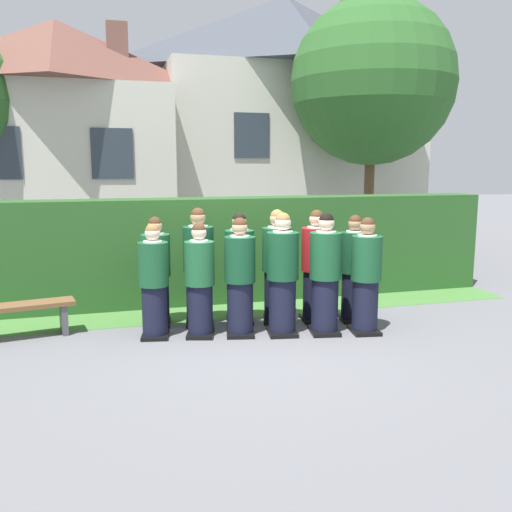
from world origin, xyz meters
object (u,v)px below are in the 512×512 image
student_front_row_5 (366,278)px  student_rear_row_1 (199,269)px  student_rear_row_2 (240,271)px  student_in_red_blazer (316,269)px  student_rear_row_5 (354,271)px  student_front_row_1 (200,283)px  student_front_row_4 (325,277)px  student_rear_row_3 (277,269)px  student_front_row_2 (240,280)px  student_front_row_3 (282,277)px  student_rear_row_0 (156,274)px  student_front_row_0 (154,284)px  wooden_bench (20,313)px

student_front_row_5 → student_rear_row_1: 2.38m
student_rear_row_1 → student_rear_row_2: size_ratio=1.05×
student_in_red_blazer → student_rear_row_5: bearing=-13.8°
student_front_row_1 → student_rear_row_2: bearing=35.5°
student_front_row_5 → student_rear_row_5: size_ratio=1.01×
student_front_row_5 → student_in_red_blazer: (-0.45, 0.72, 0.03)m
student_front_row_4 → student_rear_row_3: same height
student_front_row_5 → student_rear_row_2: (-1.56, 0.95, 0.01)m
student_in_red_blazer → student_front_row_5: bearing=-58.1°
student_front_row_2 → student_front_row_1: bearing=169.2°
student_front_row_1 → student_front_row_2: (0.54, -0.10, 0.03)m
student_front_row_3 → student_rear_row_2: size_ratio=1.03×
student_front_row_3 → student_rear_row_5: size_ratio=1.06×
student_front_row_2 → student_rear_row_1: (-0.45, 0.66, 0.05)m
student_front_row_4 → student_front_row_5: student_front_row_4 is taller
student_rear_row_0 → student_rear_row_2: size_ratio=0.97×
student_front_row_2 → student_front_row_3: student_front_row_3 is taller
student_front_row_1 → student_rear_row_5: (2.34, 0.12, 0.02)m
student_front_row_0 → student_front_row_3: (1.71, -0.34, 0.07)m
wooden_bench → student_rear_row_2: bearing=-0.9°
student_rear_row_3 → student_front_row_2: bearing=-145.0°
student_front_row_3 → student_rear_row_3: 0.61m
student_front_row_0 → student_in_red_blazer: bearing=3.4°
student_rear_row_3 → wooden_bench: bearing=177.5°
student_front_row_1 → student_rear_row_0: bearing=127.0°
student_rear_row_0 → student_rear_row_1: student_rear_row_1 is taller
student_front_row_1 → student_front_row_0: bearing=169.3°
student_front_row_3 → student_rear_row_0: 1.86m
student_rear_row_2 → student_in_red_blazer: 1.13m
student_front_row_0 → student_rear_row_0: 0.58m
wooden_bench → student_front_row_2: bearing=-12.3°
student_rear_row_1 → student_front_row_5: bearing=-25.5°
student_rear_row_1 → student_in_red_blazer: bearing=-10.0°
student_front_row_1 → student_front_row_2: bearing=-10.8°
student_rear_row_1 → student_front_row_1: bearing=-98.6°
student_front_row_3 → wooden_bench: bearing=167.7°
student_rear_row_3 → student_in_red_blazer: size_ratio=1.00×
student_rear_row_3 → student_rear_row_5: (1.12, -0.26, -0.04)m
student_front_row_5 → student_rear_row_3: bearing=140.3°
student_front_row_1 → student_in_red_blazer: size_ratio=0.93×
student_rear_row_3 → student_in_red_blazer: bearing=-11.9°
student_front_row_0 → student_front_row_5: size_ratio=0.96×
student_front_row_0 → student_front_row_5: (2.84, -0.58, 0.03)m
student_front_row_1 → student_front_row_4: student_front_row_4 is taller
student_front_row_5 → student_in_red_blazer: bearing=121.9°
student_rear_row_2 → student_in_red_blazer: size_ratio=0.98×
student_front_row_1 → student_front_row_5: (2.23, -0.47, 0.03)m
student_rear_row_0 → student_rear_row_3: 1.76m
student_rear_row_0 → wooden_bench: student_rear_row_0 is taller
student_in_red_blazer → student_front_row_1: bearing=-171.9°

